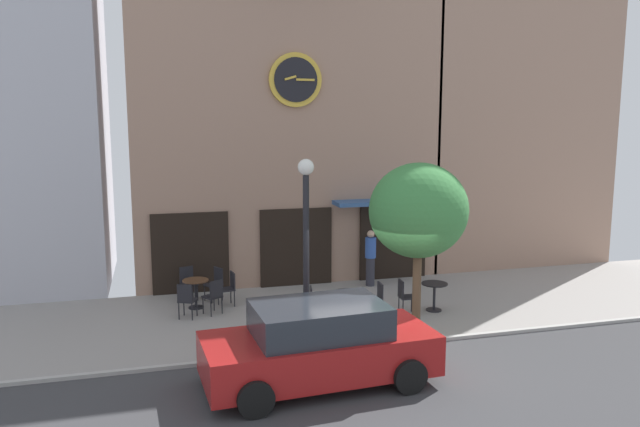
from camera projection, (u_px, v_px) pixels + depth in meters
ground_plane at (383, 358)px, 12.78m from camera, size 24.32×11.92×0.13m
clock_building at (286, 79)px, 18.50m from camera, size 9.20×3.63×11.80m
neighbor_building_right at (495, 56)px, 21.62m from camera, size 6.60×4.96×14.19m
street_lamp at (306, 249)px, 13.56m from camera, size 0.36×0.36×4.06m
street_tree at (419, 211)px, 13.76m from camera, size 2.27×2.04×3.95m
cafe_table_near_curb at (196, 288)px, 15.98m from camera, size 0.68×0.68×0.76m
cafe_table_center_left at (348, 300)px, 14.81m from camera, size 0.76×0.76×0.77m
cafe_table_leftmost at (434, 292)px, 15.77m from camera, size 0.67×0.67×0.73m
cafe_chair_under_awning at (404, 294)px, 15.45m from camera, size 0.43×0.43×0.90m
cafe_chair_left_end at (229, 286)px, 16.20m from camera, size 0.46×0.46×0.90m
cafe_chair_right_end at (315, 302)px, 14.78m from camera, size 0.47×0.47×0.90m
cafe_chair_near_lamp at (376, 298)px, 15.15m from camera, size 0.42×0.42×0.90m
cafe_chair_facing_wall at (214, 294)px, 15.45m from camera, size 0.55×0.55×0.90m
cafe_chair_corner at (216, 281)px, 16.66m from camera, size 0.54×0.54×0.90m
cafe_chair_curbside at (186, 298)px, 15.11m from camera, size 0.53×0.53×0.90m
cafe_chair_near_tree at (188, 281)px, 16.75m from camera, size 0.50×0.50×0.90m
pedestrian_blue at (370, 257)px, 18.07m from camera, size 0.40×0.40×1.67m
parked_car_red at (319, 345)px, 11.38m from camera, size 4.40×2.22×1.55m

